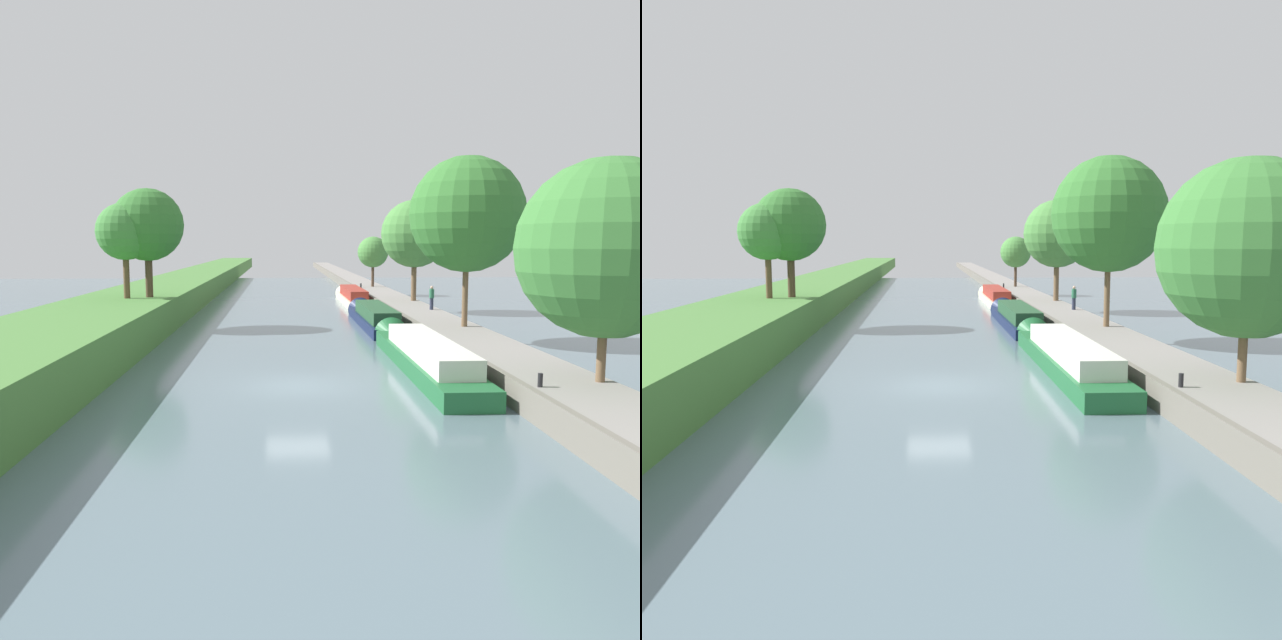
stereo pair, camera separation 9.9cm
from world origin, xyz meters
TOP-DOWN VIEW (x-y plane):
  - ground_plane at (0.00, 0.00)m, footprint 160.00×160.00m
  - left_grassy_bank at (-10.82, 0.00)m, footprint 6.80×260.00m
  - right_towpath at (9.00, 0.00)m, footprint 3.16×260.00m
  - stone_quay at (7.30, 0.00)m, footprint 0.25×260.00m
  - narrowboat_green at (5.71, 3.60)m, footprint 2.08×16.31m
  - narrowboat_navy at (5.71, 18.97)m, footprint 2.05×14.70m
  - narrowboat_cream at (6.00, 35.01)m, footprint 1.87×15.30m
  - tree_rightbank_near at (10.05, -4.31)m, footprint 5.95×5.95m
  - tree_rightbank_midnear at (9.59, 10.26)m, footprint 6.36×6.36m
  - tree_rightbank_midfar at (10.09, 26.56)m, footprint 5.39×5.39m
  - tree_rightbank_far at (9.19, 43.68)m, footprint 3.29×3.29m
  - tree_leftbank_downstream at (-9.21, 17.79)m, footprint 4.68×4.68m
  - tree_leftbank_upstream at (-10.49, 17.03)m, footprint 3.64×3.64m
  - person_walking at (9.88, 19.42)m, footprint 0.34×0.34m
  - mooring_bollard_near at (7.72, -4.97)m, footprint 0.16×0.16m
  - mooring_bollard_far at (7.72, 42.02)m, footprint 0.16×0.16m

SIDE VIEW (x-z plane):
  - ground_plane at x=0.00m, z-range 0.00..0.00m
  - right_towpath at x=9.00m, z-range 0.00..0.98m
  - stone_quay at x=7.30m, z-range 0.00..1.03m
  - narrowboat_navy at x=5.71m, z-range -0.47..1.65m
  - narrowboat_green at x=5.71m, z-range -0.45..1.69m
  - narrowboat_cream at x=6.00m, z-range -0.41..1.67m
  - left_grassy_bank at x=-10.82m, z-range 0.00..2.09m
  - mooring_bollard_near at x=7.72m, z-range 0.98..1.43m
  - mooring_bollard_far at x=7.72m, z-range 0.98..1.43m
  - person_walking at x=9.88m, z-range 1.02..2.68m
  - tree_rightbank_far at x=9.19m, z-range 1.98..7.31m
  - tree_rightbank_near at x=10.05m, z-range 1.72..9.15m
  - tree_leftbank_upstream at x=-10.49m, z-range 3.28..9.36m
  - tree_rightbank_midfar at x=10.09m, z-range 2.30..10.36m
  - tree_leftbank_downstream at x=-9.21m, z-range 3.25..10.29m
  - tree_rightbank_midnear at x=9.59m, z-range 2.48..11.86m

